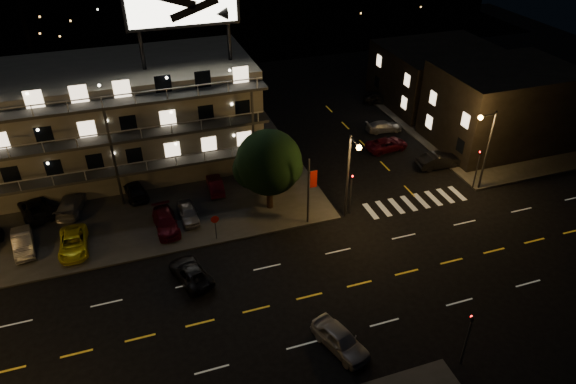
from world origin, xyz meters
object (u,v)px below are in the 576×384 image
object	(u,v)px
lot_car_4	(188,213)
road_car_east	(340,339)
tree	(268,164)
lot_car_2	(73,243)
road_car_west	(191,273)
lot_car_7	(71,203)
side_car_0	(439,160)

from	to	relation	value
lot_car_4	road_car_east	distance (m)	18.43
tree	lot_car_2	size ratio (longest dim) A/B	1.62
lot_car_2	lot_car_4	xyz separation A→B (m)	(9.43, 1.20, -0.01)
lot_car_2	road_car_west	size ratio (longest dim) A/B	1.04
tree	road_car_west	world-z (taller)	tree
tree	road_car_west	size ratio (longest dim) A/B	1.68
road_car_east	lot_car_2	bearing A→B (deg)	117.39
tree	road_car_east	bearing A→B (deg)	-90.87
tree	lot_car_4	distance (m)	8.20
lot_car_4	road_car_east	xyz separation A→B (m)	(6.98, -17.06, -0.04)
tree	lot_car_7	size ratio (longest dim) A/B	1.51
tree	lot_car_7	distance (m)	18.05
road_car_east	road_car_west	xyz separation A→B (m)	(-8.04, 9.55, -0.13)
lot_car_4	tree	bearing A→B (deg)	-6.30
lot_car_2	road_car_east	xyz separation A→B (m)	(16.41, -15.87, -0.05)
lot_car_4	side_car_0	size ratio (longest dim) A/B	0.80
lot_car_2	lot_car_4	world-z (taller)	lot_car_2
tree	road_car_west	xyz separation A→B (m)	(-8.29, -7.00, -4.00)
side_car_0	road_car_west	size ratio (longest dim) A/B	1.04
tree	road_car_east	distance (m)	16.99
lot_car_2	side_car_0	size ratio (longest dim) A/B	1.00
road_car_west	side_car_0	bearing A→B (deg)	-179.85
lot_car_2	lot_car_7	distance (m)	5.92
tree	lot_car_2	world-z (taller)	tree
tree	side_car_0	size ratio (longest dim) A/B	1.62
lot_car_7	side_car_0	size ratio (longest dim) A/B	1.07
lot_car_7	road_car_west	size ratio (longest dim) A/B	1.12
lot_car_7	side_car_0	bearing A→B (deg)	-174.13
lot_car_4	side_car_0	xyz separation A→B (m)	(25.80, 0.97, -0.02)
lot_car_2	side_car_0	xyz separation A→B (m)	(35.23, 2.16, -0.03)
road_car_west	lot_car_4	bearing A→B (deg)	-115.43
lot_car_4	side_car_0	world-z (taller)	side_car_0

